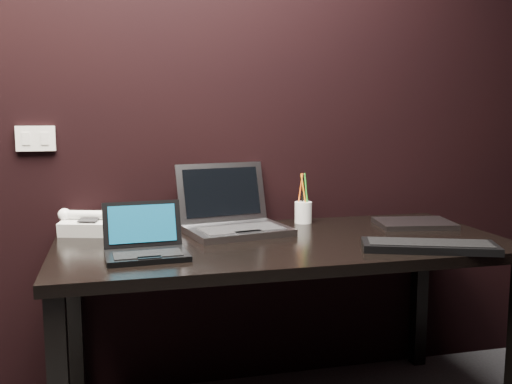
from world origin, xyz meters
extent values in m
plane|color=black|center=(0.00, 1.80, 1.30)|extent=(4.00, 0.00, 4.00)
cube|color=silver|center=(-0.62, 1.79, 1.12)|extent=(0.15, 0.02, 0.10)
cube|color=silver|center=(-0.66, 1.78, 1.12)|extent=(0.03, 0.01, 0.05)
cube|color=silver|center=(-0.58, 1.78, 1.12)|extent=(0.03, 0.01, 0.05)
cube|color=black|center=(0.30, 1.40, 0.72)|extent=(1.70, 0.80, 0.04)
cube|color=black|center=(-0.50, 1.75, 0.35)|extent=(0.06, 0.06, 0.70)
cube|color=black|center=(1.10, 1.75, 0.35)|extent=(0.06, 0.06, 0.70)
cube|color=black|center=(-0.22, 1.24, 0.75)|extent=(0.28, 0.20, 0.02)
cube|color=black|center=(-0.22, 1.21, 0.76)|extent=(0.23, 0.12, 0.00)
cube|color=black|center=(-0.22, 1.17, 0.76)|extent=(0.08, 0.03, 0.00)
cube|color=black|center=(-0.23, 1.35, 0.84)|extent=(0.27, 0.07, 0.16)
cube|color=#0A354C|center=(-0.23, 1.35, 0.84)|extent=(0.23, 0.06, 0.13)
cube|color=#A4A4AA|center=(0.16, 1.54, 0.75)|extent=(0.44, 0.35, 0.03)
cube|color=black|center=(0.16, 1.51, 0.77)|extent=(0.34, 0.21, 0.00)
cube|color=gray|center=(0.18, 1.44, 0.77)|extent=(0.12, 0.07, 0.00)
cube|color=gray|center=(0.12, 1.71, 0.89)|extent=(0.40, 0.15, 0.24)
cube|color=black|center=(0.12, 1.71, 0.89)|extent=(0.34, 0.12, 0.20)
cube|color=black|center=(0.75, 1.11, 0.75)|extent=(0.49, 0.31, 0.03)
cube|color=black|center=(0.75, 1.11, 0.77)|extent=(0.44, 0.27, 0.00)
cube|color=#9B9BA0|center=(0.93, 1.52, 0.75)|extent=(0.35, 0.28, 0.02)
cube|color=silver|center=(-0.43, 1.70, 0.77)|extent=(0.23, 0.22, 0.08)
cylinder|color=white|center=(-0.43, 1.69, 0.82)|extent=(0.18, 0.09, 0.04)
sphere|color=white|center=(-0.52, 1.71, 0.82)|extent=(0.06, 0.06, 0.05)
sphere|color=silver|center=(-0.35, 1.66, 0.82)|extent=(0.06, 0.06, 0.05)
cube|color=black|center=(-0.42, 1.65, 0.80)|extent=(0.08, 0.07, 0.01)
cube|color=black|center=(-0.33, 1.44, 0.78)|extent=(0.05, 0.04, 0.09)
cube|color=black|center=(-0.32, 1.43, 0.75)|extent=(0.06, 0.05, 0.02)
cylinder|color=white|center=(0.48, 1.70, 0.79)|extent=(0.09, 0.09, 0.09)
cylinder|color=#EB5716|center=(0.47, 1.71, 0.89)|extent=(0.02, 0.03, 0.14)
cylinder|color=green|center=(0.49, 1.70, 0.89)|extent=(0.02, 0.02, 0.14)
cylinder|color=black|center=(0.49, 1.71, 0.89)|extent=(0.01, 0.01, 0.14)
cylinder|color=orange|center=(0.48, 1.69, 0.89)|extent=(0.02, 0.03, 0.14)
camera|label=1|loc=(-0.32, -0.65, 1.22)|focal=40.00mm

